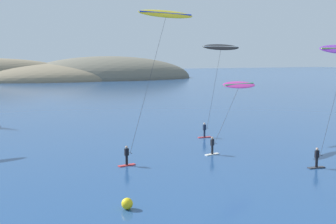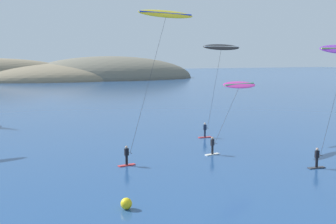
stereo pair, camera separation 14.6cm
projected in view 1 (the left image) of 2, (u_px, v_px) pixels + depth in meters
headland_island at (70, 79)px, 176.25m from camera, size 120.35×46.19×19.40m
kitesurfer_yellow at (163, 25)px, 36.25m from camera, size 7.76×2.19×13.25m
kitesurfer_black at (220, 55)px, 47.63m from camera, size 5.15×1.44×10.67m
kitesurfer_magenta at (238, 89)px, 41.47m from camera, size 7.24×3.24×6.77m
marker_buoy at (127, 204)px, 25.30m from camera, size 0.70×0.70×0.70m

